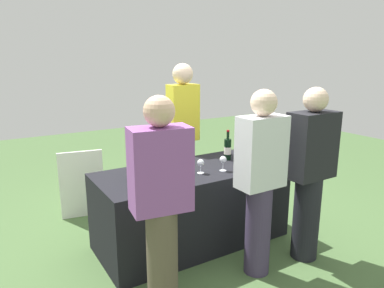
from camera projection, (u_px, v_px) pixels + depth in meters
ground_plane at (192, 240)px, 3.61m from camera, size 12.00×12.00×0.00m
tasting_table at (192, 206)px, 3.52m from camera, size 1.83×0.80×0.75m
wine_bottle_0 at (137, 161)px, 3.31m from camera, size 0.08×0.08×0.30m
wine_bottle_1 at (152, 157)px, 3.41m from camera, size 0.07×0.07×0.32m
wine_bottle_2 at (228, 149)px, 3.73m from camera, size 0.07×0.07×0.31m
wine_bottle_3 at (240, 144)px, 3.93m from camera, size 0.07×0.07×0.32m
wine_glass_0 at (136, 176)px, 2.91m from camera, size 0.07×0.07×0.14m
wine_glass_1 at (169, 170)px, 3.08m from camera, size 0.07×0.07×0.15m
wine_glass_2 at (178, 164)px, 3.25m from camera, size 0.06×0.06×0.14m
wine_glass_3 at (201, 163)px, 3.29m from camera, size 0.07×0.07×0.13m
wine_glass_4 at (223, 160)px, 3.36m from camera, size 0.07×0.07×0.14m
wine_glass_5 at (245, 158)px, 3.46m from camera, size 0.06×0.06×0.14m
ice_bucket at (139, 168)px, 3.17m from camera, size 0.20×0.20×0.18m
server_pouring at (183, 130)px, 4.13m from camera, size 0.34×0.23×1.73m
guest_0 at (161, 201)px, 2.46m from camera, size 0.44×0.28×1.56m
guest_1 at (260, 178)px, 2.90m from camera, size 0.39×0.21×1.56m
guest_2 at (310, 171)px, 3.13m from camera, size 0.43×0.24×1.56m
menu_board at (82, 184)px, 4.08m from camera, size 0.48×0.11×0.77m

